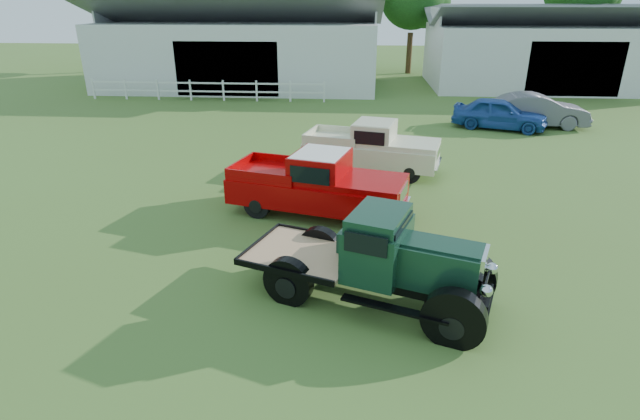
# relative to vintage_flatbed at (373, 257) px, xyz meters

# --- Properties ---
(ground) EXTENTS (120.00, 120.00, 0.00)m
(ground) POSITION_rel_vintage_flatbed_xyz_m (-1.39, 0.85, -0.97)
(ground) COLOR #4D6929
(shed_left) EXTENTS (18.80, 10.20, 5.60)m
(shed_left) POSITION_rel_vintage_flatbed_xyz_m (-8.39, 26.85, 1.83)
(shed_left) COLOR silver
(shed_left) RESTS_ON ground
(shed_right) EXTENTS (16.80, 9.20, 5.20)m
(shed_right) POSITION_rel_vintage_flatbed_xyz_m (12.61, 27.85, 1.63)
(shed_right) COLOR silver
(shed_right) RESTS_ON ground
(fence_rail) EXTENTS (14.20, 0.16, 1.20)m
(fence_rail) POSITION_rel_vintage_flatbed_xyz_m (-9.39, 20.85, -0.37)
(fence_rail) COLOR white
(fence_rail) RESTS_ON ground
(tree_a) EXTENTS (6.30, 6.30, 10.50)m
(tree_a) POSITION_rel_vintage_flatbed_xyz_m (-19.39, 33.85, 4.28)
(tree_a) COLOR black
(tree_a) RESTS_ON ground
(tree_c) EXTENTS (5.40, 5.40, 9.00)m
(tree_c) POSITION_rel_vintage_flatbed_xyz_m (3.61, 33.85, 3.53)
(tree_c) COLOR black
(tree_c) RESTS_ON ground
(tree_d) EXTENTS (6.00, 6.00, 10.00)m
(tree_d) POSITION_rel_vintage_flatbed_xyz_m (16.61, 34.85, 4.03)
(tree_d) COLOR black
(tree_d) RESTS_ON ground
(vintage_flatbed) EXTENTS (5.26, 3.46, 1.94)m
(vintage_flatbed) POSITION_rel_vintage_flatbed_xyz_m (0.00, 0.00, 0.00)
(vintage_flatbed) COLOR #153727
(vintage_flatbed) RESTS_ON ground
(red_pickup) EXTENTS (5.31, 3.13, 1.82)m
(red_pickup) POSITION_rel_vintage_flatbed_xyz_m (-1.44, 4.27, -0.06)
(red_pickup) COLOR #A60405
(red_pickup) RESTS_ON ground
(white_pickup) EXTENTS (5.04, 2.91, 1.74)m
(white_pickup) POSITION_rel_vintage_flatbed_xyz_m (0.12, 8.16, -0.10)
(white_pickup) COLOR beige
(white_pickup) RESTS_ON ground
(misc_car_blue) EXTENTS (4.52, 3.00, 1.43)m
(misc_car_blue) POSITION_rel_vintage_flatbed_xyz_m (6.19, 14.94, -0.26)
(misc_car_blue) COLOR #204898
(misc_car_blue) RESTS_ON ground
(misc_car_grey) EXTENTS (4.73, 1.93, 1.53)m
(misc_car_grey) POSITION_rel_vintage_flatbed_xyz_m (8.00, 15.54, -0.21)
(misc_car_grey) COLOR #58575F
(misc_car_grey) RESTS_ON ground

